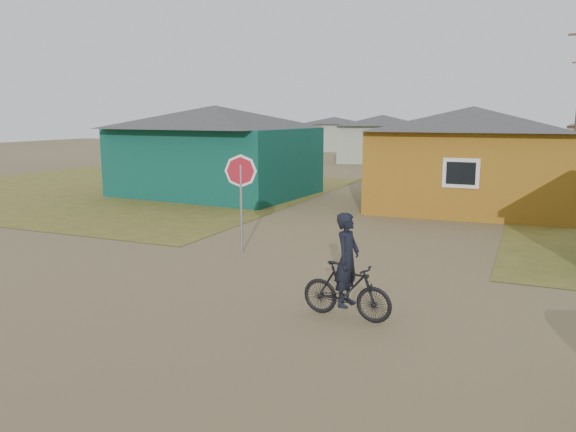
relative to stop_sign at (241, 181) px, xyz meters
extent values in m
plane|color=olive|center=(2.15, -4.09, -1.89)|extent=(120.00, 120.00, 0.00)
cube|color=olive|center=(-11.85, 8.91, -1.88)|extent=(20.00, 18.00, 0.00)
cube|color=#0A3C33|center=(-6.35, 9.41, -0.39)|extent=(8.40, 6.54, 3.00)
pyramid|color=#38383B|center=(-6.35, 9.41, 1.61)|extent=(8.93, 7.08, 1.00)
cube|color=#925F16|center=(4.65, 9.91, -0.39)|extent=(7.21, 6.24, 3.00)
pyramid|color=#38383B|center=(4.65, 9.91, 1.56)|extent=(7.72, 6.76, 0.90)
cube|color=silver|center=(4.65, 6.88, -0.24)|extent=(1.20, 0.06, 1.00)
cube|color=black|center=(4.65, 6.85, -0.24)|extent=(0.95, 0.04, 0.75)
cube|color=#939F89|center=(-3.85, 29.91, -0.49)|extent=(6.49, 5.60, 2.80)
pyramid|color=#38383B|center=(-3.85, 29.91, 1.31)|extent=(7.04, 6.15, 0.80)
cube|color=#939F89|center=(-11.85, 41.91, -0.54)|extent=(5.75, 5.28, 2.70)
pyramid|color=#38383B|center=(-11.85, 41.91, 1.16)|extent=(6.28, 5.81, 0.70)
cylinder|color=gray|center=(0.00, 0.00, -0.73)|extent=(0.07, 0.07, 2.32)
imported|color=black|center=(3.96, -3.47, -1.38)|extent=(1.72, 0.63, 1.01)
imported|color=black|center=(3.96, -3.47, -0.82)|extent=(0.45, 0.64, 1.66)
camera|label=1|loc=(6.81, -12.61, 1.67)|focal=35.00mm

